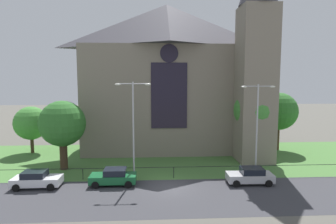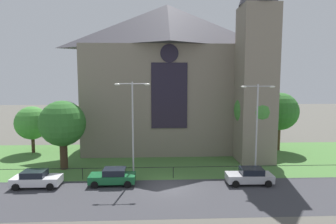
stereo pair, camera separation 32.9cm
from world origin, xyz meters
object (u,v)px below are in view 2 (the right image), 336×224
church_building (173,75)px  tree_left_far (32,123)px  streetlamp_far (257,120)px  tree_right_far (279,112)px  streetlamp_near (133,119)px  parked_car_white (36,179)px  tree_left_near (63,124)px  parked_car_green (113,177)px  parked_car_silver (250,176)px  tree_right_near (255,111)px

church_building → tree_left_far: bearing=-173.4°
streetlamp_far → tree_right_far: bearing=57.3°
streetlamp_near → church_building: bearing=70.7°
church_building → parked_car_white: (-13.24, -14.98, -9.53)m
tree_left_near → parked_car_green: (5.98, -5.02, -4.19)m
tree_right_far → streetlamp_near: (-19.04, -10.92, 0.55)m
church_building → parked_car_white: 22.15m
parked_car_white → parked_car_silver: 19.46m
tree_right_far → parked_car_silver: 15.81m
parked_car_green → parked_car_silver: bearing=178.6°
tree_left_far → streetlamp_near: (14.09, -11.09, 1.92)m
church_building → tree_left_far: 19.90m
tree_left_far → parked_car_white: size_ratio=1.47×
tree_right_near → tree_left_far: size_ratio=1.38×
tree_left_far → streetlamp_near: size_ratio=0.65×
parked_car_white → parked_car_green: (6.81, 0.30, 0.00)m
parked_car_green → tree_right_far: bearing=-149.0°
church_building → streetlamp_far: bearing=-61.0°
tree_left_near → tree_left_far: bearing=130.3°
tree_left_far → parked_car_silver: tree_left_far is taller
church_building → parked_car_green: church_building is taller
church_building → parked_car_white: bearing=-131.5°
church_building → streetlamp_far: size_ratio=2.82×
tree_left_near → tree_right_far: bearing=15.3°
streetlamp_far → parked_car_green: bearing=-174.2°
tree_left_near → tree_right_near: 22.00m
parked_car_white → parked_car_silver: bearing=-0.3°
church_building → parked_car_silver: bearing=-67.6°
streetlamp_near → parked_car_white: size_ratio=2.25×
tree_left_near → parked_car_silver: (18.62, -5.41, -4.19)m
church_building → tree_right_near: size_ratio=3.04×
streetlamp_far → tree_left_near: bearing=169.7°
streetlamp_near → tree_right_far: bearing=29.8°
tree_right_near → parked_car_white: 24.56m
streetlamp_near → parked_car_white: bearing=-168.8°
streetlamp_far → parked_car_silver: streetlamp_far is taller
streetlamp_near → tree_left_far: bearing=141.8°
tree_left_far → tree_right_far: 33.16m
church_building → parked_car_white: church_building is taller
tree_right_near → streetlamp_near: (-14.06, -6.26, -0.06)m
church_building → tree_right_far: bearing=-9.3°
church_building → tree_left_near: size_ratio=3.49×
tree_right_far → tree_right_near: bearing=-136.9°
church_building → parked_car_silver: size_ratio=6.12×
tree_right_near → tree_left_far: 28.63m
tree_left_far → parked_car_green: (12.31, -12.50, -3.23)m
tree_left_near → parked_car_silver: bearing=-16.2°
parked_car_white → tree_left_far: bearing=113.2°
streetlamp_near → tree_left_near: bearing=155.0°
tree_right_far → streetlamp_far: 12.99m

